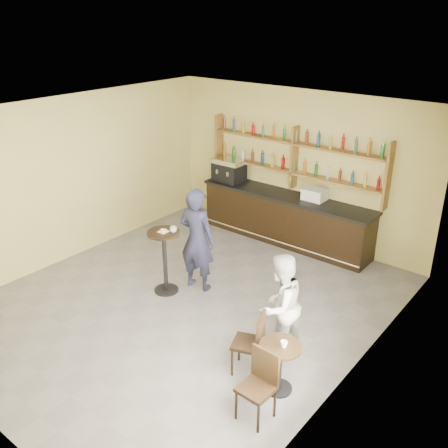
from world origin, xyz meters
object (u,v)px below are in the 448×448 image
Objects in this scene: man_main at (197,240)px; pastry_case at (315,196)px; cafe_table at (279,368)px; patron_second at (280,306)px; bar_counter at (285,218)px; espresso_machine at (229,170)px; pedestal_table at (165,262)px; chair_west at (248,343)px; chair_south at (256,388)px.

pastry_case is at bearing -115.80° from man_main.
man_main is 2.66× the size of cafe_table.
bar_counter is at bearing -142.17° from patron_second.
bar_counter is 8.51× the size of pastry_case.
pedestal_table is at bearing -66.78° from espresso_machine.
patron_second is (0.11, 0.62, 0.33)m from chair_west.
chair_west is 1.01× the size of chair_south.
patron_second reaches higher than cafe_table.
chair_south is at bearing 21.85° from chair_west.
man_main reaches higher than patron_second.
chair_south is 1.40m from patron_second.
bar_counter is at bearing 120.19° from chair_south.
cafe_table is 0.77× the size of chair_south.
pastry_case reaches higher than bar_counter.
pedestal_table is 0.74× the size of patron_second.
man_main is at bearing -106.88° from pastry_case.
espresso_machine is 0.76× the size of chair_south.
cafe_table is 0.77× the size of chair_west.
chair_south is at bearing -43.59° from espresso_machine.
chair_west is (-0.55, 0.05, 0.11)m from cafe_table.
man_main is at bearing 145.65° from chair_south.
man_main reaches higher than pedestal_table.
man_main is 3.31m from chair_south.
espresso_machine is 0.60× the size of pedestal_table.
chair_south is (4.00, -4.56, -0.85)m from espresso_machine.
patron_second is at bearing -59.04° from bar_counter.
cafe_table is at bearing -65.26° from pastry_case.
espresso_machine is at bearing 108.07° from pedestal_table.
bar_counter is 5.18m from chair_south.
man_main reaches higher than cafe_table.
cafe_table is at bearing 63.95° from chair_west.
man_main is at bearing -100.20° from patron_second.
bar_counter is 3.37× the size of pedestal_table.
cafe_table is at bearing 40.41° from patron_second.
bar_counter is at bearing -179.25° from pastry_case.
pedestal_table is at bearing -87.56° from patron_second.
chair_south is (2.64, -1.93, -0.48)m from man_main.
man_main reaches higher than bar_counter.
chair_west is at bearing -18.79° from pedestal_table.
chair_west is at bearing -72.03° from pastry_case.
bar_counter is 2.07× the size of man_main.
man_main reaches higher than chair_west.
espresso_machine reaches higher than pedestal_table.
cafe_table is 0.45× the size of patron_second.
cafe_table is at bearing 144.68° from man_main.
chair_west is (2.39, -0.81, -0.12)m from pedestal_table.
bar_counter is 0.93m from pastry_case.
espresso_machine is 2.19m from pastry_case.
cafe_table is (2.94, -0.86, -0.23)m from pedestal_table.
man_main is (-0.83, -2.63, -0.25)m from pastry_case.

